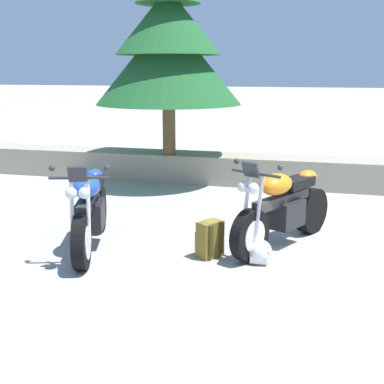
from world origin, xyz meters
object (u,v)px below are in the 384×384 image
at_px(pine_tree_far_left, 168,46).
at_px(rider_backpack, 210,237).
at_px(motorcycle_blue_near_left, 89,211).
at_px(rider_helmet, 260,252).
at_px(motorcycle_orange_centre, 282,209).

bearing_deg(pine_tree_far_left, rider_backpack, -66.49).
bearing_deg(motorcycle_blue_near_left, rider_helmet, 0.26).
bearing_deg(pine_tree_far_left, motorcycle_blue_near_left, -87.35).
relative_size(motorcycle_blue_near_left, rider_helmet, 7.18).
relative_size(motorcycle_orange_centre, rider_backpack, 4.07).
height_order(motorcycle_blue_near_left, rider_backpack, motorcycle_blue_near_left).
xyz_separation_m(motorcycle_orange_centre, rider_helmet, (-0.18, -0.68, -0.35)).
bearing_deg(motorcycle_blue_near_left, rider_backpack, 2.81).
xyz_separation_m(motorcycle_orange_centre, pine_tree_far_left, (-2.49, 3.29, 2.12)).
relative_size(rider_helmet, pine_tree_far_left, 0.08).
distance_m(motorcycle_blue_near_left, pine_tree_far_left, 4.51).
bearing_deg(motorcycle_blue_near_left, pine_tree_far_left, 92.65).
distance_m(rider_helmet, pine_tree_far_left, 5.21).
xyz_separation_m(motorcycle_blue_near_left, pine_tree_far_left, (-0.18, 3.97, 2.12)).
distance_m(motorcycle_blue_near_left, motorcycle_orange_centre, 2.40).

